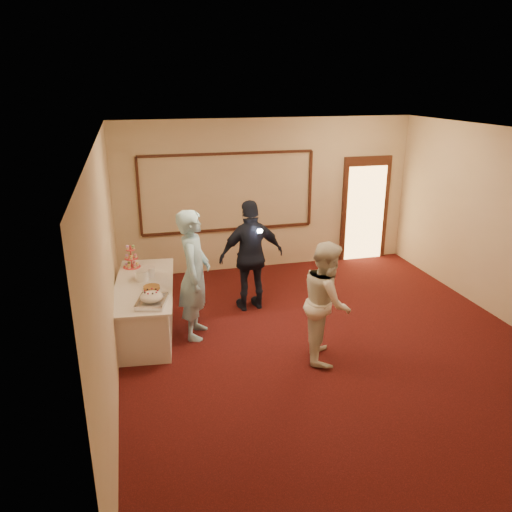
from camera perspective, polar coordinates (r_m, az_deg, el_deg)
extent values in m
plane|color=black|center=(7.47, 8.58, -10.13)|extent=(7.00, 7.00, 0.00)
cube|color=beige|center=(10.05, 1.27, 6.99)|extent=(6.00, 0.04, 3.00)
cube|color=beige|center=(6.33, -16.60, -1.31)|extent=(0.04, 7.00, 3.00)
cube|color=white|center=(6.55, 9.91, 13.40)|extent=(6.00, 7.00, 0.04)
cube|color=#34190F|center=(10.00, -3.13, 3.06)|extent=(3.40, 0.04, 0.05)
cube|color=#34190F|center=(9.69, -3.30, 11.60)|extent=(3.40, 0.04, 0.05)
cube|color=#34190F|center=(9.64, -13.23, 6.56)|extent=(0.05, 0.04, 1.50)
cube|color=#34190F|center=(10.28, 6.20, 7.72)|extent=(0.05, 0.04, 1.50)
cube|color=#34190F|center=(10.87, 12.34, 5.33)|extent=(1.05, 0.06, 2.20)
cube|color=#FFBF66|center=(10.87, 12.37, 4.78)|extent=(0.85, 0.02, 2.00)
cube|color=white|center=(7.85, -12.49, -5.84)|extent=(0.98, 2.17, 0.74)
cube|color=white|center=(7.69, -12.70, -3.24)|extent=(1.08, 2.29, 0.03)
cube|color=silver|center=(6.98, -11.81, -5.25)|extent=(0.48, 0.55, 0.04)
ellipsoid|color=silver|center=(6.94, -11.86, -4.58)|extent=(0.31, 0.31, 0.14)
cube|color=silver|center=(7.10, -11.06, -4.54)|extent=(0.09, 0.33, 0.01)
cylinder|color=#DC3F46|center=(8.36, -14.09, -0.05)|extent=(0.02, 0.02, 0.37)
cylinder|color=#DC3F46|center=(8.42, -13.99, -1.21)|extent=(0.28, 0.28, 0.01)
cylinder|color=#DC3F46|center=(8.37, -14.07, -0.25)|extent=(0.21, 0.21, 0.01)
cylinder|color=#DC3F46|center=(8.32, -14.15, 0.71)|extent=(0.15, 0.15, 0.01)
cylinder|color=white|center=(7.80, -12.91, -2.21)|extent=(0.19, 0.19, 0.16)
cylinder|color=white|center=(7.77, -12.95, -1.64)|extent=(0.20, 0.20, 0.01)
cylinder|color=white|center=(7.95, -12.10, -1.79)|extent=(0.17, 0.17, 0.14)
cylinder|color=white|center=(7.92, -12.14, -1.29)|extent=(0.18, 0.18, 0.01)
cylinder|color=white|center=(7.45, -11.82, -3.75)|extent=(0.28, 0.28, 0.01)
cylinder|color=brown|center=(7.44, -11.84, -3.55)|extent=(0.24, 0.24, 0.04)
imported|color=#97CFE9|center=(7.35, -7.05, -2.14)|extent=(0.65, 0.82, 1.95)
imported|color=white|center=(6.82, 8.07, -5.16)|extent=(0.85, 0.97, 1.68)
imported|color=black|center=(8.20, -0.53, 0.02)|extent=(1.13, 0.56, 1.87)
cube|color=white|center=(7.86, 0.43, 2.88)|extent=(0.08, 0.06, 0.05)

